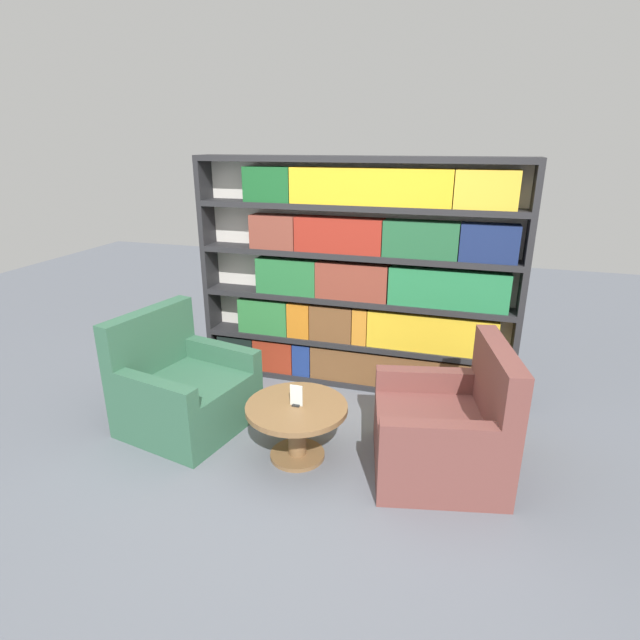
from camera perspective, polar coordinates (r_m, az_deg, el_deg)
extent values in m
plane|color=slate|center=(3.72, -1.92, -16.69)|extent=(14.00, 14.00, 0.00)
cube|color=silver|center=(4.65, 4.17, 5.21)|extent=(2.92, 0.05, 2.10)
cube|color=#262628|center=(5.05, -12.32, 5.95)|extent=(0.05, 0.30, 2.10)
cube|color=#262628|center=(4.45, 22.12, 3.12)|extent=(0.05, 0.30, 2.10)
cube|color=#262628|center=(4.90, 3.55, -6.83)|extent=(2.82, 0.30, 0.05)
cube|color=#262628|center=(4.74, 3.64, -2.55)|extent=(2.82, 0.30, 0.05)
cube|color=#262628|center=(4.59, 3.76, 2.31)|extent=(2.82, 0.30, 0.05)
cube|color=#262628|center=(4.49, 3.88, 7.43)|extent=(2.82, 0.30, 0.05)
cube|color=#262628|center=(4.42, 4.00, 12.76)|extent=(2.82, 0.30, 0.05)
cube|color=#262628|center=(4.39, 4.13, 17.89)|extent=(2.82, 0.30, 0.05)
cube|color=black|center=(5.17, -9.25, -3.35)|extent=(0.38, 0.20, 0.32)
cube|color=maroon|center=(5.01, -5.12, -3.91)|extent=(0.41, 0.20, 0.32)
cube|color=navy|center=(4.92, -1.86, -4.33)|extent=(0.18, 0.20, 0.32)
cube|color=brown|center=(4.72, 8.87, -5.61)|extent=(1.66, 0.20, 0.32)
cube|color=#2E783A|center=(4.90, -6.25, 0.55)|extent=(0.50, 0.20, 0.33)
cube|color=orange|center=(4.78, -2.22, 0.13)|extent=(0.22, 0.20, 0.33)
cube|color=brown|center=(4.69, 1.44, -0.24)|extent=(0.40, 0.20, 0.33)
cube|color=orange|center=(4.63, 4.73, -0.58)|extent=(0.13, 0.20, 0.33)
cube|color=gold|center=(4.54, 12.59, -1.38)|extent=(1.13, 0.20, 0.33)
cube|color=#266C37|center=(4.69, -3.66, 5.08)|extent=(0.58, 0.20, 0.33)
cube|color=brown|center=(4.52, 3.79, 4.50)|extent=(0.65, 0.20, 0.33)
cube|color=#257945|center=(4.41, 14.43, 3.55)|extent=(1.00, 0.20, 0.33)
cube|color=brown|center=(4.65, -5.21, 10.04)|extent=(0.43, 0.20, 0.30)
cube|color=maroon|center=(4.46, 2.22, 9.70)|extent=(0.78, 0.20, 0.30)
cube|color=#225B35|center=(4.34, 11.45, 9.04)|extent=(0.62, 0.20, 0.30)
cube|color=navy|center=(4.32, 18.77, 8.35)|extent=(0.46, 0.20, 0.30)
cube|color=#185626|center=(4.62, -5.84, 15.20)|extent=(0.43, 0.20, 0.30)
cube|color=gold|center=(4.35, 5.70, 14.93)|extent=(1.37, 0.20, 0.30)
cube|color=gold|center=(4.26, 18.50, 13.96)|extent=(0.49, 0.20, 0.30)
cube|color=#336047|center=(4.24, -14.80, -9.05)|extent=(1.02, 1.04, 0.43)
cube|color=#336047|center=(4.29, -18.87, -2.21)|extent=(0.32, 0.90, 0.52)
cube|color=#336047|center=(3.83, -18.31, -7.69)|extent=(0.73, 0.26, 0.17)
cube|color=#336047|center=(4.33, -11.02, -3.78)|extent=(0.73, 0.26, 0.17)
cube|color=brown|center=(3.71, 13.22, -13.45)|extent=(1.03, 1.05, 0.43)
cube|color=brown|center=(3.55, 19.58, -6.90)|extent=(0.33, 0.90, 0.52)
cube|color=brown|center=(3.88, 11.76, -6.68)|extent=(0.73, 0.27, 0.17)
cube|color=brown|center=(3.22, 13.32, -12.72)|extent=(0.73, 0.27, 0.17)
cylinder|color=brown|center=(3.75, -2.64, -12.83)|extent=(0.13, 0.13, 0.39)
cylinder|color=brown|center=(3.85, -2.59, -15.10)|extent=(0.41, 0.41, 0.03)
cylinder|color=brown|center=(3.64, -2.69, -9.97)|extent=(0.74, 0.74, 0.04)
cube|color=black|center=(3.62, -2.70, -9.62)|extent=(0.05, 0.06, 0.01)
cube|color=silver|center=(3.59, -2.72, -8.60)|extent=(0.09, 0.01, 0.16)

